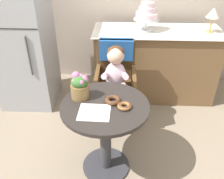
# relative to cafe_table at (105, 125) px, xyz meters

# --- Properties ---
(ground_plane) EXTENTS (8.00, 8.00, 0.00)m
(ground_plane) POSITION_rel_cafe_table_xyz_m (0.00, 0.00, -0.51)
(ground_plane) COLOR gray
(cafe_table) EXTENTS (0.72, 0.72, 0.72)m
(cafe_table) POSITION_rel_cafe_table_xyz_m (0.00, 0.00, 0.00)
(cafe_table) COLOR #282321
(cafe_table) RESTS_ON ground
(wicker_chair) EXTENTS (0.42, 0.45, 0.95)m
(wicker_chair) POSITION_rel_cafe_table_xyz_m (0.06, 0.74, 0.13)
(wicker_chair) COLOR brown
(wicker_chair) RESTS_ON ground
(seated_child) EXTENTS (0.27, 0.32, 0.73)m
(seated_child) POSITION_rel_cafe_table_xyz_m (0.06, 0.59, 0.17)
(seated_child) COLOR silver
(seated_child) RESTS_ON ground
(paper_napkin) EXTENTS (0.25, 0.22, 0.00)m
(paper_napkin) POSITION_rel_cafe_table_xyz_m (-0.07, -0.11, 0.21)
(paper_napkin) COLOR white
(paper_napkin) RESTS_ON cafe_table
(donut_front) EXTENTS (0.11, 0.11, 0.03)m
(donut_front) POSITION_rel_cafe_table_xyz_m (0.16, -0.03, 0.23)
(donut_front) COLOR #936033
(donut_front) RESTS_ON cafe_table
(donut_mid) EXTENTS (0.13, 0.13, 0.04)m
(donut_mid) POSITION_rel_cafe_table_xyz_m (0.06, 0.04, 0.23)
(donut_mid) COLOR #4C2D19
(donut_mid) RESTS_ON cafe_table
(flower_vase) EXTENTS (0.15, 0.15, 0.23)m
(flower_vase) POSITION_rel_cafe_table_xyz_m (-0.21, 0.10, 0.33)
(flower_vase) COLOR brown
(flower_vase) RESTS_ON cafe_table
(display_counter) EXTENTS (1.56, 0.62, 0.90)m
(display_counter) POSITION_rel_cafe_table_xyz_m (0.55, 1.30, -0.05)
(display_counter) COLOR brown
(display_counter) RESTS_ON ground
(tiered_cake_stand) EXTENTS (0.30, 0.30, 0.33)m
(tiered_cake_stand) POSITION_rel_cafe_table_xyz_m (0.40, 1.30, 0.59)
(tiered_cake_stand) COLOR silver
(tiered_cake_stand) RESTS_ON display_counter
(table_lamp) EXTENTS (0.15, 0.15, 0.28)m
(table_lamp) POSITION_rel_cafe_table_xyz_m (1.14, 1.26, 0.61)
(table_lamp) COLOR #B28C47
(table_lamp) RESTS_ON display_counter
(refrigerator) EXTENTS (0.64, 0.63, 1.70)m
(refrigerator) POSITION_rel_cafe_table_xyz_m (-1.05, 1.10, 0.34)
(refrigerator) COLOR #9EA0A5
(refrigerator) RESTS_ON ground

